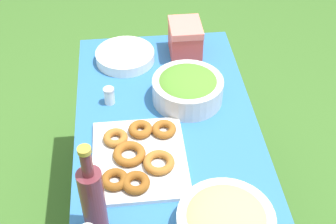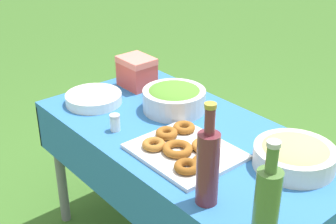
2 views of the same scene
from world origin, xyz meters
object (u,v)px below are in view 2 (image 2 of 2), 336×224
Objects in this scene: donut_platter at (184,149)px; plate_stack at (94,98)px; pasta_bowl at (295,155)px; salad_bowl at (174,98)px; wine_bottle at (208,165)px; olive_oil_bottle at (267,202)px; cooler_box at (137,72)px.

donut_platter is 0.62m from plate_stack.
pasta_bowl is 0.99m from plate_stack.
pasta_bowl reaches higher than plate_stack.
plate_stack is at bearing 2.34° from donut_platter.
pasta_bowl is at bearing -177.42° from salad_bowl.
donut_platter is (0.33, 0.25, -0.03)m from pasta_bowl.
wine_bottle reaches higher than pasta_bowl.
salad_bowl is at bearing 2.58° from pasta_bowl.
wine_bottle reaches higher than salad_bowl.
pasta_bowl is at bearing -65.48° from olive_oil_bottle.
wine_bottle reaches higher than donut_platter.
pasta_bowl is at bearing 179.77° from cooler_box.
salad_bowl is at bearing -31.93° from wine_bottle.
pasta_bowl is 0.84× the size of wine_bottle.
donut_platter is at bearing -177.66° from plate_stack.
donut_platter is 0.33m from wine_bottle.
wine_bottle is (-0.59, 0.37, 0.08)m from salad_bowl.
plate_stack is 0.74× the size of wine_bottle.
salad_bowl is 0.39m from plate_stack.
pasta_bowl is at bearing -142.73° from donut_platter.
pasta_bowl is 0.42m from donut_platter.
donut_platter and plate_stack have the same top height.
olive_oil_bottle is 0.91× the size of wine_bottle.
olive_oil_bottle reaches higher than pasta_bowl.
donut_platter is at bearing -28.35° from wine_bottle.
olive_oil_bottle is at bearing -177.61° from wine_bottle.
donut_platter is 1.20× the size of olive_oil_bottle.
olive_oil_bottle is (-0.51, 0.14, 0.11)m from donut_platter.
pasta_bowl is 1.14× the size of plate_stack.
cooler_box is at bearing -21.40° from donut_platter.
salad_bowl is 0.95× the size of pasta_bowl.
cooler_box is at bearing -0.23° from pasta_bowl.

